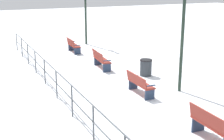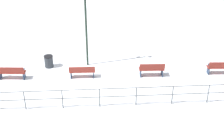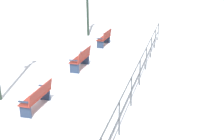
% 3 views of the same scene
% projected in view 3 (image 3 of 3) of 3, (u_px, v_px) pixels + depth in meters
% --- Properties ---
extents(ground_plane, '(80.00, 80.00, 0.00)m').
position_uv_depth(ground_plane, '(35.00, 108.00, 10.23)').
color(ground_plane, white).
rests_on(ground_plane, ground).
extents(bench_nearest, '(0.57, 1.50, 0.91)m').
position_uv_depth(bench_nearest, '(105.00, 38.00, 17.66)').
color(bench_nearest, maroon).
rests_on(bench_nearest, ground).
extents(bench_second, '(0.59, 1.53, 0.95)m').
position_uv_depth(bench_second, '(81.00, 59.00, 13.83)').
color(bench_second, maroon).
rests_on(bench_second, ground).
extents(bench_third, '(0.52, 1.56, 0.84)m').
position_uv_depth(bench_third, '(37.00, 97.00, 10.05)').
color(bench_third, maroon).
rests_on(bench_third, ground).
extents(waterfront_railing, '(0.05, 20.98, 1.10)m').
position_uv_depth(waterfront_railing, '(126.00, 98.00, 9.26)').
color(waterfront_railing, '#4C5156').
rests_on(waterfront_railing, ground).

